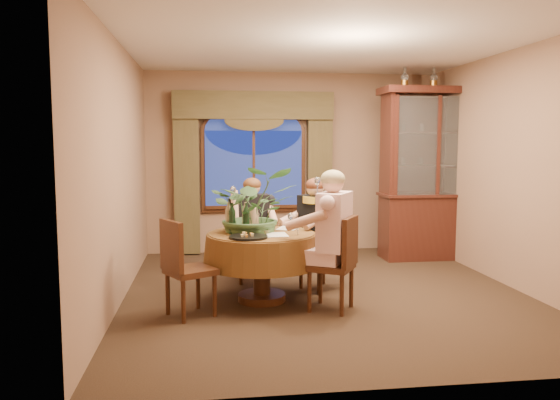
{
  "coord_description": "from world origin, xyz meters",
  "views": [
    {
      "loc": [
        -1.32,
        -6.01,
        1.7
      ],
      "look_at": [
        -0.55,
        -0.25,
        1.1
      ],
      "focal_mm": 35.0,
      "sensor_mm": 36.0,
      "label": 1
    }
  ],
  "objects": [
    {
      "name": "oil_lamp_right",
      "position": [
        2.4,
        1.65,
        2.68
      ],
      "size": [
        0.11,
        0.11,
        0.34
      ],
      "primitive_type": null,
      "color": "#A5722D",
      "rests_on": "china_cabinet"
    },
    {
      "name": "dining_table",
      "position": [
        -0.75,
        -0.25,
        0.38
      ],
      "size": [
        1.51,
        1.51,
        0.75
      ],
      "primitive_type": "cylinder",
      "rotation": [
        0.0,
        0.0,
        -0.22
      ],
      "color": "brown",
      "rests_on": "floor"
    },
    {
      "name": "person_scarf",
      "position": [
        -0.06,
        0.19,
        0.65
      ],
      "size": [
        0.62,
        0.63,
        1.31
      ],
      "primitive_type": null,
      "rotation": [
        0.0,
        0.0,
        -4.14
      ],
      "color": "black",
      "rests_on": "floor"
    },
    {
      "name": "wall_right",
      "position": [
        2.25,
        0.0,
        1.4
      ],
      "size": [
        0.0,
        5.0,
        5.0
      ],
      "primitive_type": "plane",
      "rotation": [
        1.57,
        0.0,
        -1.57
      ],
      "color": "#85644E",
      "rests_on": "ground"
    },
    {
      "name": "person_back",
      "position": [
        -0.78,
        0.6,
        0.65
      ],
      "size": [
        0.48,
        0.44,
        1.29
      ],
      "primitive_type": null,
      "rotation": [
        0.0,
        0.0,
        -3.1
      ],
      "color": "black",
      "rests_on": "floor"
    },
    {
      "name": "tasting_paper_0",
      "position": [
        -0.6,
        -0.43,
        0.75
      ],
      "size": [
        0.22,
        0.3,
        0.0
      ],
      "primitive_type": "cube",
      "rotation": [
        0.0,
        0.0,
        0.02
      ],
      "color": "white",
      "rests_on": "dining_table"
    },
    {
      "name": "centerpiece_plant",
      "position": [
        -0.82,
        -0.12,
        1.35
      ],
      "size": [
        0.92,
        1.02,
        0.8
      ],
      "primitive_type": "imported",
      "color": "#395F35",
      "rests_on": "dining_table"
    },
    {
      "name": "chair_right",
      "position": [
        -0.08,
        -0.65,
        0.48
      ],
      "size": [
        0.58,
        0.58,
        0.96
      ],
      "primitive_type": "cube",
      "rotation": [
        0.0,
        0.0,
        1.03
      ],
      "color": "black",
      "rests_on": "floor"
    },
    {
      "name": "oil_lamp_center",
      "position": [
        1.96,
        1.65,
        2.68
      ],
      "size": [
        0.11,
        0.11,
        0.34
      ],
      "primitive_type": null,
      "color": "#A5722D",
      "rests_on": "china_cabinet"
    },
    {
      "name": "stoneware_vase",
      "position": [
        -0.83,
        -0.17,
        0.88
      ],
      "size": [
        0.14,
        0.14,
        0.26
      ],
      "primitive_type": null,
      "color": "tan",
      "rests_on": "dining_table"
    },
    {
      "name": "chair_front_left",
      "position": [
        -1.49,
        -0.67,
        0.48
      ],
      "size": [
        0.57,
        0.57,
        0.96
      ],
      "primitive_type": "cube",
      "rotation": [
        0.0,
        0.0,
        -1.06
      ],
      "color": "black",
      "rests_on": "floor"
    },
    {
      "name": "wine_bottle_3",
      "position": [
        -0.92,
        -0.22,
        0.92
      ],
      "size": [
        0.07,
        0.07,
        0.33
      ],
      "primitive_type": "cylinder",
      "color": "tan",
      "rests_on": "dining_table"
    },
    {
      "name": "oil_lamp_left",
      "position": [
        1.52,
        1.65,
        2.68
      ],
      "size": [
        0.11,
        0.11,
        0.34
      ],
      "primitive_type": null,
      "color": "#A5722D",
      "rests_on": "china_cabinet"
    },
    {
      "name": "tasting_paper_1",
      "position": [
        -0.43,
        -0.01,
        0.75
      ],
      "size": [
        0.31,
        0.36,
        0.0
      ],
      "primitive_type": "cube",
      "rotation": [
        0.0,
        0.0,
        -0.41
      ],
      "color": "white",
      "rests_on": "dining_table"
    },
    {
      "name": "wine_bottle_1",
      "position": [
        -1.1,
        -0.19,
        0.92
      ],
      "size": [
        0.07,
        0.07,
        0.33
      ],
      "primitive_type": "cylinder",
      "color": "tan",
      "rests_on": "dining_table"
    },
    {
      "name": "chair_back",
      "position": [
        -0.77,
        0.64,
        0.48
      ],
      "size": [
        0.43,
        0.43,
        0.96
      ],
      "primitive_type": "cube",
      "rotation": [
        0.0,
        0.0,
        -3.12
      ],
      "color": "black",
      "rests_on": "floor"
    },
    {
      "name": "olive_bowl",
      "position": [
        -0.73,
        -0.32,
        0.77
      ],
      "size": [
        0.14,
        0.14,
        0.04
      ],
      "primitive_type": "imported",
      "color": "#4E542D",
      "rests_on": "dining_table"
    },
    {
      "name": "wine_glass_person_pink",
      "position": [
        -0.39,
        -0.46,
        0.84
      ],
      "size": [
        0.07,
        0.07,
        0.18
      ],
      "primitive_type": null,
      "color": "silver",
      "rests_on": "dining_table"
    },
    {
      "name": "wine_bottle_0",
      "position": [
        -0.91,
        -0.31,
        0.92
      ],
      "size": [
        0.07,
        0.07,
        0.33
      ],
      "primitive_type": "cylinder",
      "color": "black",
      "rests_on": "dining_table"
    },
    {
      "name": "wine_glass_person_scarf",
      "position": [
        -0.4,
        -0.03,
        0.84
      ],
      "size": [
        0.07,
        0.07,
        0.18
      ],
      "primitive_type": null,
      "color": "silver",
      "rests_on": "dining_table"
    },
    {
      "name": "china_cabinet",
      "position": [
        1.96,
        1.65,
        1.26
      ],
      "size": [
        1.54,
        0.61,
        2.51
      ],
      "primitive_type": "cube",
      "color": "#34130E",
      "rests_on": "floor"
    },
    {
      "name": "ceiling",
      "position": [
        0.0,
        0.0,
        2.8
      ],
      "size": [
        5.0,
        5.0,
        0.0
      ],
      "primitive_type": "plane",
      "rotation": [
        3.14,
        0.0,
        0.0
      ],
      "color": "white",
      "rests_on": "wall_back"
    },
    {
      "name": "chair_back_right",
      "position": [
        -0.01,
        0.12,
        0.48
      ],
      "size": [
        0.56,
        0.56,
        0.96
      ],
      "primitive_type": "cube",
      "rotation": [
        0.0,
        0.0,
        -4.24
      ],
      "color": "black",
      "rests_on": "floor"
    },
    {
      "name": "wine_bottle_2",
      "position": [
        -1.06,
        -0.28,
        0.92
      ],
      "size": [
        0.07,
        0.07,
        0.33
      ],
      "primitive_type": "cylinder",
      "color": "black",
      "rests_on": "dining_table"
    },
    {
      "name": "arched_transom",
      "position": [
        -0.6,
        2.43,
        2.08
      ],
      "size": [
        1.6,
        0.06,
        0.44
      ],
      "primitive_type": null,
      "color": "navy",
      "rests_on": "wall_back"
    },
    {
      "name": "drapery_left",
      "position": [
        -1.63,
        2.38,
        1.18
      ],
      "size": [
        0.38,
        0.14,
        2.32
      ],
      "primitive_type": "cube",
      "color": "#42391E",
      "rests_on": "floor"
    },
    {
      "name": "window",
      "position": [
        -0.6,
        2.43,
        1.3
      ],
      "size": [
        1.62,
        0.1,
        1.32
      ],
      "primitive_type": null,
      "color": "navy",
      "rests_on": "wall_back"
    },
    {
      "name": "drapery_right",
      "position": [
        0.43,
        2.38,
        1.18
      ],
      "size": [
        0.38,
        0.14,
        2.32
      ],
      "primitive_type": "cube",
      "color": "#42391E",
      "rests_on": "floor"
    },
    {
      "name": "cheese_platter",
      "position": [
        -0.92,
        -0.57,
        0.76
      ],
      "size": [
        0.4,
        0.4,
        0.02
      ],
      "primitive_type": "cylinder",
      "color": "black",
      "rests_on": "dining_table"
    },
    {
      "name": "wall_back",
      "position": [
        0.0,
        2.5,
        1.4
      ],
      "size": [
        4.5,
        0.0,
        4.5
      ],
      "primitive_type": "plane",
      "rotation": [
        1.57,
        0.0,
        0.0
      ],
      "color": "#85644E",
      "rests_on": "ground"
    },
    {
      "name": "tasting_paper_2",
      "position": [
        -0.84,
        -0.48,
        0.75
      ],
      "size": [
        0.31,
        0.36,
        0.0
      ],
      "primitive_type": "cube",
      "rotation": [
        0.0,
        0.0,
        0.4
      ],
      "color": "white",
      "rests_on": "dining_table"
    },
    {
      "name": "floor",
      "position": [
        0.0,
        0.0,
        0.0
      ],
      "size": [
        5.0,
        5.0,
        0.0
      ],
      "primitive_type": "plane",
      "color": "black",
      "rests_on": "ground"
    },
    {
      "name": "swag_valance",
      "position": [
        -0.6,
        2.35,
        2.28
      ],
      "size": [
        2.45,
        0.16,
        0.42
      ],
      "primitive_type": null,
      "color": "#42391E",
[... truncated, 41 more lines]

